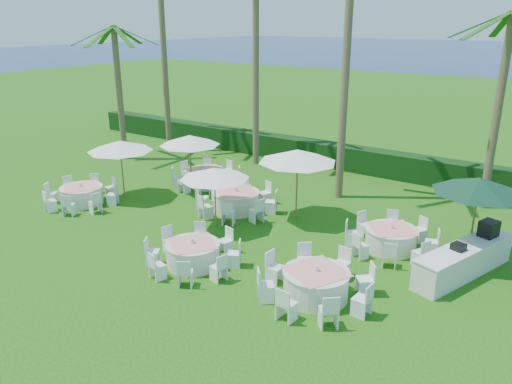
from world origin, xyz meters
TOP-DOWN VIEW (x-y plane):
  - ground at (0.00, 0.00)m, footprint 120.00×120.00m
  - hedge at (0.00, 12.00)m, footprint 34.00×1.00m
  - banquet_table_a at (-6.32, 1.14)m, footprint 2.98×2.98m
  - banquet_table_b at (1.07, -0.36)m, footprint 2.96×2.96m
  - banquet_table_c at (5.09, 0.11)m, footprint 3.22×3.22m
  - banquet_table_d at (-3.61, 5.88)m, footprint 3.09×3.09m
  - banquet_table_e at (-0.60, 4.11)m, footprint 3.18×3.18m
  - banquet_table_f at (5.71, 4.19)m, footprint 2.95×2.95m
  - umbrella_a at (-5.52, 2.68)m, footprint 2.71×2.71m
  - umbrella_b at (-0.22, 2.35)m, footprint 2.52×2.52m
  - umbrella_c at (-3.77, 5.04)m, footprint 2.63×2.63m
  - umbrella_d at (1.77, 4.76)m, footprint 2.93×2.93m
  - umbrella_green at (8.03, 4.79)m, footprint 2.74×2.74m
  - buffet_table at (8.12, 3.77)m, footprint 2.09×4.10m
  - palm_a at (-9.64, 9.74)m, footprint 4.40×3.99m
  - palm_b at (-3.86, 10.23)m, footprint 4.38×4.24m
  - palm_c at (2.03, 7.94)m, footprint 4.41×4.07m
  - palm_d at (7.41, 10.12)m, footprint 4.41×4.08m
  - palm_f at (-10.35, 6.99)m, footprint 4.25×4.37m

SIDE VIEW (x-z plane):
  - ground at x=0.00m, z-range 0.00..0.00m
  - banquet_table_b at x=1.07m, z-range -0.06..0.84m
  - banquet_table_a at x=-6.32m, z-range -0.06..0.85m
  - banquet_table_f at x=5.71m, z-range -0.06..0.85m
  - banquet_table_d at x=-3.61m, z-range -0.06..0.88m
  - banquet_table_c at x=5.09m, z-range -0.06..0.91m
  - banquet_table_e at x=-0.60m, z-range -0.06..0.92m
  - buffet_table at x=8.12m, z-range -0.22..1.22m
  - hedge at x=0.00m, z-range 0.00..1.20m
  - umbrella_b at x=-0.22m, z-range 0.94..3.21m
  - umbrella_a at x=-5.52m, z-range 1.02..3.50m
  - umbrella_c at x=-3.77m, z-range 1.03..3.53m
  - umbrella_d at x=1.77m, z-range 1.12..3.84m
  - umbrella_green at x=8.03m, z-range 1.14..3.90m
  - palm_f at x=-10.35m, z-range 0.43..7.37m
  - palm_d at x=7.41m, z-range 0.44..7.98m
  - palm_b at x=-3.86m, z-range 0.47..10.44m
  - palm_a at x=-9.64m, z-range 0.48..11.13m
  - palm_c at x=2.03m, z-range 0.48..11.96m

